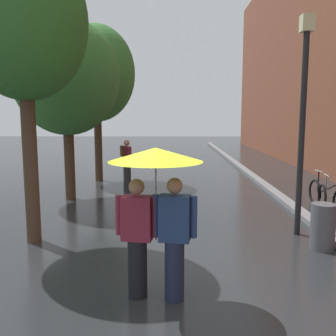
% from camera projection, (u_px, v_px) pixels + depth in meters
% --- Properties ---
extents(ground_plane, '(80.00, 80.00, 0.00)m').
position_uv_depth(ground_plane, '(171.00, 286.00, 5.33)').
color(ground_plane, '#26282B').
extents(kerb_strip, '(0.30, 36.00, 0.12)m').
position_uv_depth(kerb_strip, '(251.00, 175.00, 15.18)').
color(kerb_strip, slate).
rests_on(kerb_strip, ground).
extents(street_tree_0, '(2.33, 2.33, 5.56)m').
position_uv_depth(street_tree_0, '(23.00, 23.00, 6.69)').
color(street_tree_0, '#473323').
rests_on(street_tree_0, ground).
extents(street_tree_1, '(3.02, 3.02, 5.18)m').
position_uv_depth(street_tree_1, '(66.00, 78.00, 10.50)').
color(street_tree_1, '#473323').
rests_on(street_tree_1, ground).
extents(street_tree_2, '(2.83, 2.83, 5.75)m').
position_uv_depth(street_tree_2, '(97.00, 74.00, 13.60)').
color(street_tree_2, '#473323').
rests_on(street_tree_2, ground).
extents(parked_bicycle_3, '(1.13, 0.77, 0.96)m').
position_uv_depth(parked_bicycle_3, '(333.00, 191.00, 10.29)').
color(parked_bicycle_3, black).
rests_on(parked_bicycle_3, ground).
extents(couple_under_umbrella, '(1.23, 1.23, 2.03)m').
position_uv_depth(couple_under_umbrella, '(156.00, 195.00, 4.83)').
color(couple_under_umbrella, black).
rests_on(couple_under_umbrella, ground).
extents(street_lamp_post, '(0.24, 0.24, 4.36)m').
position_uv_depth(street_lamp_post, '(303.00, 110.00, 7.34)').
color(street_lamp_post, black).
rests_on(street_lamp_post, ground).
extents(litter_bin, '(0.44, 0.44, 0.85)m').
position_uv_depth(litter_bin, '(323.00, 227.00, 6.79)').
color(litter_bin, '#4C4C51').
rests_on(litter_bin, ground).
extents(pedestrian_walking_midground, '(0.42, 0.56, 1.63)m').
position_uv_depth(pedestrian_walking_midground, '(127.00, 162.00, 12.77)').
color(pedestrian_walking_midground, '#2D2D33').
rests_on(pedestrian_walking_midground, ground).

